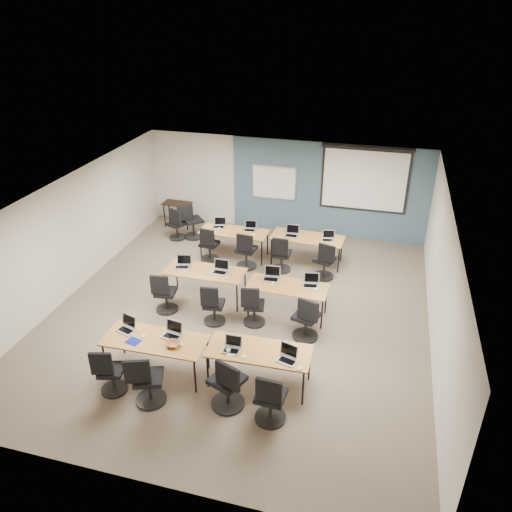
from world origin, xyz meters
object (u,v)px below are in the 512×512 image
(training_table_front_right, at_px, (259,352))
(task_chair_1, at_px, (147,384))
(task_chair_10, at_px, (281,257))
(laptop_9, at_px, (250,228))
(task_chair_6, at_px, (253,309))
(task_chair_2, at_px, (228,387))
(laptop_7, at_px, (311,283))
(laptop_1, at_px, (173,332))
(laptop_3, at_px, (288,356))
(utility_table, at_px, (177,206))
(training_table_back_right, at_px, (307,239))
(task_chair_8, at_px, (209,247))
(laptop_10, at_px, (292,233))
(task_chair_7, at_px, (306,321))
(task_chair_11, at_px, (325,263))
(whiteboard, at_px, (274,183))
(laptop_4, at_px, (183,264))
(laptop_11, at_px, (328,238))
(laptop_0, at_px, (127,326))
(training_table_back_left, at_px, (234,233))
(laptop_2, at_px, (232,347))
(laptop_8, at_px, (219,225))
(task_chair_5, at_px, (213,308))
(training_table_mid_right, at_px, (288,288))
(task_chair_0, at_px, (110,375))
(laptop_6, at_px, (272,276))
(task_chair_4, at_px, (165,296))
(task_chair_9, at_px, (246,253))
(task_chair_3, at_px, (270,402))
(laptop_5, at_px, (220,269))
(training_table_mid_left, at_px, (205,273))
(training_table_front_left, at_px, (155,341))
(projector_screen, at_px, (365,176))
(spare_chair_a, at_px, (191,224))

(training_table_front_right, xyz_separation_m, task_chair_1, (-1.69, -0.96, -0.27))
(training_table_front_right, xyz_separation_m, task_chair_10, (-0.51, 4.10, -0.29))
(laptop_9, bearing_deg, task_chair_6, -81.13)
(task_chair_2, bearing_deg, laptop_7, 96.17)
(laptop_1, bearing_deg, laptop_3, 6.91)
(task_chair_1, xyz_separation_m, utility_table, (-2.39, 6.94, 0.23))
(task_chair_10, bearing_deg, laptop_7, -59.82)
(training_table_back_right, bearing_deg, task_chair_8, -164.51)
(laptop_1, distance_m, laptop_10, 4.87)
(task_chair_7, xyz_separation_m, task_chair_11, (0.00, 2.52, -0.01))
(whiteboard, distance_m, task_chair_8, 2.83)
(training_table_back_right, xyz_separation_m, laptop_10, (-0.40, 0.01, 0.11))
(laptop_4, relative_size, laptop_11, 1.10)
(laptop_0, relative_size, task_chair_8, 0.34)
(training_table_front_right, distance_m, training_table_back_left, 4.95)
(laptop_1, height_order, laptop_2, laptop_1)
(laptop_8, bearing_deg, task_chair_5, -88.00)
(training_table_mid_right, distance_m, task_chair_0, 3.99)
(laptop_1, xyz_separation_m, laptop_6, (1.25, 2.44, 0.00))
(task_chair_5, relative_size, laptop_6, 2.73)
(laptop_2, bearing_deg, laptop_3, -1.39)
(task_chair_4, height_order, task_chair_9, task_chair_9)
(task_chair_3, distance_m, task_chair_11, 4.86)
(task_chair_10, relative_size, laptop_11, 3.19)
(task_chair_7, relative_size, laptop_9, 3.31)
(laptop_5, bearing_deg, laptop_7, -0.69)
(training_table_mid_left, relative_size, task_chair_1, 1.79)
(whiteboard, height_order, training_table_front_left, whiteboard)
(projector_screen, xyz_separation_m, laptop_6, (-1.59, -4.03, -1.09))
(task_chair_3, xyz_separation_m, laptop_9, (-1.91, 5.59, 0.38))
(laptop_7, bearing_deg, training_table_front_left, -141.66)
(task_chair_8, bearing_deg, training_table_front_right, -52.90)
(task_chair_8, bearing_deg, laptop_3, -48.44)
(training_table_front_left, bearing_deg, training_table_mid_right, 50.62)
(task_chair_8, distance_m, spare_chair_a, 1.54)
(task_chair_5, distance_m, laptop_10, 3.38)
(laptop_4, height_order, task_chair_8, laptop_4)
(training_table_back_left, height_order, training_table_back_right, same)
(laptop_6, xyz_separation_m, laptop_9, (-1.14, 2.31, -0.01))
(task_chair_2, bearing_deg, task_chair_1, -147.75)
(training_table_mid_left, height_order, spare_chair_a, spare_chair_a)
(task_chair_0, distance_m, spare_chair_a, 6.32)
(laptop_4, bearing_deg, training_table_front_right, -58.79)
(laptop_2, height_order, utility_table, laptop_2)
(training_table_back_left, bearing_deg, task_chair_11, -11.50)
(whiteboard, bearing_deg, task_chair_9, -92.86)
(whiteboard, xyz_separation_m, training_table_front_right, (1.28, -6.50, -0.76))
(training_table_mid_left, relative_size, task_chair_11, 1.82)
(laptop_4, relative_size, task_chair_4, 0.34)
(task_chair_2, relative_size, task_chair_9, 1.05)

